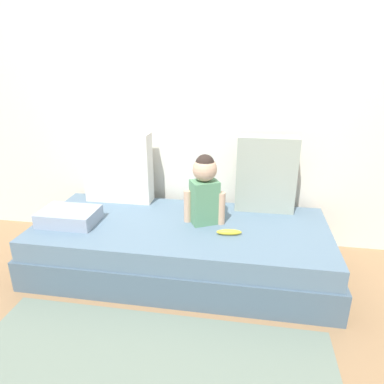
{
  "coord_description": "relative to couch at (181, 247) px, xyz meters",
  "views": [
    {
      "loc": [
        0.45,
        -2.2,
        1.47
      ],
      "look_at": [
        0.08,
        0.0,
        0.62
      ],
      "focal_mm": 32.36,
      "sensor_mm": 36.0,
      "label": 1
    }
  ],
  "objects": [
    {
      "name": "ground_plane",
      "position": [
        0.0,
        0.0,
        -0.18
      ],
      "size": [
        12.0,
        12.0,
        0.0
      ],
      "primitive_type": "plane",
      "color": "#93704C"
    },
    {
      "name": "back_wall",
      "position": [
        0.0,
        0.6,
        0.99
      ],
      "size": [
        5.35,
        0.1,
        2.35
      ],
      "primitive_type": "cube",
      "color": "silver",
      "rests_on": "ground"
    },
    {
      "name": "couch",
      "position": [
        0.0,
        0.0,
        0.0
      ],
      "size": [
        2.15,
        0.93,
        0.37
      ],
      "color": "#495F70",
      "rests_on": "ground"
    },
    {
      "name": "throw_pillow_left",
      "position": [
        -0.59,
        0.37,
        0.48
      ],
      "size": [
        0.55,
        0.16,
        0.57
      ],
      "primitive_type": "cube",
      "color": "silver",
      "rests_on": "couch"
    },
    {
      "name": "throw_pillow_right",
      "position": [
        0.59,
        0.37,
        0.48
      ],
      "size": [
        0.45,
        0.16,
        0.58
      ],
      "primitive_type": "cube",
      "color": "#99A393",
      "rests_on": "couch"
    },
    {
      "name": "toddler",
      "position": [
        0.16,
        0.05,
        0.45
      ],
      "size": [
        0.3,
        0.21,
        0.51
      ],
      "color": "#568E66",
      "rests_on": "couch"
    },
    {
      "name": "banana",
      "position": [
        0.35,
        -0.11,
        0.21
      ],
      "size": [
        0.17,
        0.07,
        0.04
      ],
      "primitive_type": "ellipsoid",
      "rotation": [
        0.0,
        0.0,
        0.14
      ],
      "color": "yellow",
      "rests_on": "couch"
    },
    {
      "name": "folded_blanket",
      "position": [
        -0.8,
        -0.12,
        0.24
      ],
      "size": [
        0.4,
        0.28,
        0.1
      ],
      "primitive_type": "cube",
      "color": "#8E9EB2",
      "rests_on": "couch"
    },
    {
      "name": "floor_rug",
      "position": [
        0.0,
        -1.02,
        -0.18
      ],
      "size": [
        1.94,
        1.0,
        0.01
      ],
      "primitive_type": "cube",
      "color": "slate",
      "rests_on": "ground"
    }
  ]
}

